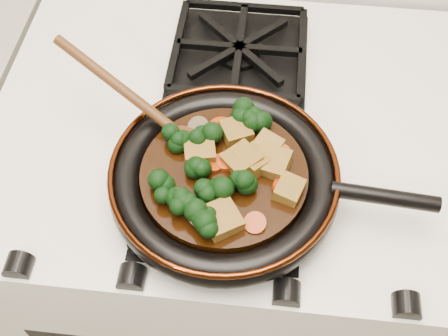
# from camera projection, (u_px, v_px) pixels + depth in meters

# --- Properties ---
(stove) EXTENTS (0.76, 0.60, 0.90)m
(stove) POSITION_uv_depth(u_px,v_px,m) (229.00, 249.00, 1.25)
(stove) COLOR white
(stove) RESTS_ON ground
(burner_grate_front) EXTENTS (0.23, 0.23, 0.03)m
(burner_grate_front) POSITION_uv_depth(u_px,v_px,m) (221.00, 190.00, 0.79)
(burner_grate_front) COLOR black
(burner_grate_front) RESTS_ON stove
(burner_grate_back) EXTENTS (0.23, 0.23, 0.03)m
(burner_grate_back) POSITION_uv_depth(u_px,v_px,m) (239.00, 52.00, 0.95)
(burner_grate_back) COLOR black
(burner_grate_back) RESTS_ON stove
(skillet) EXTENTS (0.44, 0.31, 0.05)m
(skillet) POSITION_uv_depth(u_px,v_px,m) (226.00, 179.00, 0.76)
(skillet) COLOR black
(skillet) RESTS_ON burner_grate_front
(braising_sauce) EXTENTS (0.23, 0.23, 0.02)m
(braising_sauce) POSITION_uv_depth(u_px,v_px,m) (224.00, 177.00, 0.76)
(braising_sauce) COLOR black
(braising_sauce) RESTS_ON skillet
(tofu_cube_0) EXTENTS (0.05, 0.05, 0.02)m
(tofu_cube_0) POSITION_uv_depth(u_px,v_px,m) (236.00, 132.00, 0.78)
(tofu_cube_0) COLOR brown
(tofu_cube_0) RESTS_ON braising_sauce
(tofu_cube_1) EXTENTS (0.05, 0.05, 0.02)m
(tofu_cube_1) POSITION_uv_depth(u_px,v_px,m) (200.00, 151.00, 0.76)
(tofu_cube_1) COLOR brown
(tofu_cube_1) RESTS_ON braising_sauce
(tofu_cube_2) EXTENTS (0.05, 0.05, 0.03)m
(tofu_cube_2) POSITION_uv_depth(u_px,v_px,m) (267.00, 147.00, 0.77)
(tofu_cube_2) COLOR brown
(tofu_cube_2) RESTS_ON braising_sauce
(tofu_cube_3) EXTENTS (0.04, 0.05, 0.02)m
(tofu_cube_3) POSITION_uv_depth(u_px,v_px,m) (289.00, 190.00, 0.73)
(tofu_cube_3) COLOR brown
(tofu_cube_3) RESTS_ON braising_sauce
(tofu_cube_4) EXTENTS (0.05, 0.06, 0.03)m
(tofu_cube_4) POSITION_uv_depth(u_px,v_px,m) (253.00, 161.00, 0.75)
(tofu_cube_4) COLOR brown
(tofu_cube_4) RESTS_ON braising_sauce
(tofu_cube_5) EXTENTS (0.06, 0.06, 0.03)m
(tofu_cube_5) POSITION_uv_depth(u_px,v_px,m) (222.00, 219.00, 0.70)
(tofu_cube_5) COLOR brown
(tofu_cube_5) RESTS_ON braising_sauce
(tofu_cube_6) EXTENTS (0.06, 0.06, 0.03)m
(tofu_cube_6) POSITION_uv_depth(u_px,v_px,m) (242.00, 161.00, 0.75)
(tofu_cube_6) COLOR brown
(tofu_cube_6) RESTS_ON braising_sauce
(tofu_cube_7) EXTENTS (0.06, 0.05, 0.03)m
(tofu_cube_7) POSITION_uv_depth(u_px,v_px,m) (272.00, 163.00, 0.75)
(tofu_cube_7) COLOR brown
(tofu_cube_7) RESTS_ON braising_sauce
(broccoli_floret_0) EXTENTS (0.08, 0.08, 0.05)m
(broccoli_floret_0) POSITION_uv_depth(u_px,v_px,m) (175.00, 138.00, 0.77)
(broccoli_floret_0) COLOR black
(broccoli_floret_0) RESTS_ON braising_sauce
(broccoli_floret_1) EXTENTS (0.07, 0.08, 0.06)m
(broccoli_floret_1) POSITION_uv_depth(u_px,v_px,m) (244.00, 183.00, 0.73)
(broccoli_floret_1) COLOR black
(broccoli_floret_1) RESTS_ON braising_sauce
(broccoli_floret_2) EXTENTS (0.09, 0.09, 0.06)m
(broccoli_floret_2) POSITION_uv_depth(u_px,v_px,m) (192.00, 167.00, 0.75)
(broccoli_floret_2) COLOR black
(broccoli_floret_2) RESTS_ON braising_sauce
(broccoli_floret_3) EXTENTS (0.08, 0.07, 0.07)m
(broccoli_floret_3) POSITION_uv_depth(u_px,v_px,m) (167.00, 191.00, 0.72)
(broccoli_floret_3) COLOR black
(broccoli_floret_3) RESTS_ON braising_sauce
(broccoli_floret_4) EXTENTS (0.06, 0.07, 0.07)m
(broccoli_floret_4) POSITION_uv_depth(u_px,v_px,m) (187.00, 207.00, 0.71)
(broccoli_floret_4) COLOR black
(broccoli_floret_4) RESTS_ON braising_sauce
(broccoli_floret_5) EXTENTS (0.07, 0.08, 0.07)m
(broccoli_floret_5) POSITION_uv_depth(u_px,v_px,m) (212.00, 198.00, 0.72)
(broccoli_floret_5) COLOR black
(broccoli_floret_5) RESTS_ON braising_sauce
(broccoli_floret_6) EXTENTS (0.07, 0.07, 0.07)m
(broccoli_floret_6) POSITION_uv_depth(u_px,v_px,m) (208.00, 134.00, 0.77)
(broccoli_floret_6) COLOR black
(broccoli_floret_6) RESTS_ON braising_sauce
(broccoli_floret_7) EXTENTS (0.09, 0.09, 0.06)m
(broccoli_floret_7) POSITION_uv_depth(u_px,v_px,m) (249.00, 117.00, 0.79)
(broccoli_floret_7) COLOR black
(broccoli_floret_7) RESTS_ON braising_sauce
(broccoli_floret_8) EXTENTS (0.07, 0.07, 0.07)m
(broccoli_floret_8) POSITION_uv_depth(u_px,v_px,m) (254.00, 119.00, 0.79)
(broccoli_floret_8) COLOR black
(broccoli_floret_8) RESTS_ON braising_sauce
(broccoli_floret_9) EXTENTS (0.08, 0.07, 0.08)m
(broccoli_floret_9) POSITION_uv_depth(u_px,v_px,m) (202.00, 222.00, 0.70)
(broccoli_floret_9) COLOR black
(broccoli_floret_9) RESTS_ON braising_sauce
(carrot_coin_0) EXTENTS (0.03, 0.03, 0.01)m
(carrot_coin_0) POSITION_uv_depth(u_px,v_px,m) (226.00, 161.00, 0.76)
(carrot_coin_0) COLOR #A62B04
(carrot_coin_0) RESTS_ON braising_sauce
(carrot_coin_1) EXTENTS (0.03, 0.03, 0.02)m
(carrot_coin_1) POSITION_uv_depth(u_px,v_px,m) (283.00, 188.00, 0.73)
(carrot_coin_1) COLOR #A62B04
(carrot_coin_1) RESTS_ON braising_sauce
(carrot_coin_2) EXTENTS (0.03, 0.03, 0.02)m
(carrot_coin_2) POSITION_uv_depth(u_px,v_px,m) (255.00, 223.00, 0.70)
(carrot_coin_2) COLOR #A62B04
(carrot_coin_2) RESTS_ON braising_sauce
(carrot_coin_3) EXTENTS (0.03, 0.03, 0.02)m
(carrot_coin_3) POSITION_uv_depth(u_px,v_px,m) (220.00, 125.00, 0.79)
(carrot_coin_3) COLOR #A62B04
(carrot_coin_3) RESTS_ON braising_sauce
(carrot_coin_4) EXTENTS (0.03, 0.03, 0.02)m
(carrot_coin_4) POSITION_uv_depth(u_px,v_px,m) (280.00, 153.00, 0.76)
(carrot_coin_4) COLOR #A62B04
(carrot_coin_4) RESTS_ON braising_sauce
(carrot_coin_5) EXTENTS (0.03, 0.03, 0.01)m
(carrot_coin_5) POSITION_uv_depth(u_px,v_px,m) (212.00, 163.00, 0.76)
(carrot_coin_5) COLOR #A62B04
(carrot_coin_5) RESTS_ON braising_sauce
(mushroom_slice_0) EXTENTS (0.04, 0.04, 0.03)m
(mushroom_slice_0) POSITION_uv_depth(u_px,v_px,m) (168.00, 192.00, 0.73)
(mushroom_slice_0) COLOR brown
(mushroom_slice_0) RESTS_ON braising_sauce
(mushroom_slice_1) EXTENTS (0.05, 0.05, 0.03)m
(mushroom_slice_1) POSITION_uv_depth(u_px,v_px,m) (202.00, 220.00, 0.70)
(mushroom_slice_1) COLOR brown
(mushroom_slice_1) RESTS_ON braising_sauce
(mushroom_slice_2) EXTENTS (0.03, 0.03, 0.03)m
(mushroom_slice_2) POSITION_uv_depth(u_px,v_px,m) (199.00, 127.00, 0.79)
(mushroom_slice_2) COLOR brown
(mushroom_slice_2) RESTS_ON braising_sauce
(wooden_spoon) EXTENTS (0.14, 0.09, 0.23)m
(wooden_spoon) POSITION_uv_depth(u_px,v_px,m) (150.00, 111.00, 0.78)
(wooden_spoon) COLOR #4C2910
(wooden_spoon) RESTS_ON braising_sauce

